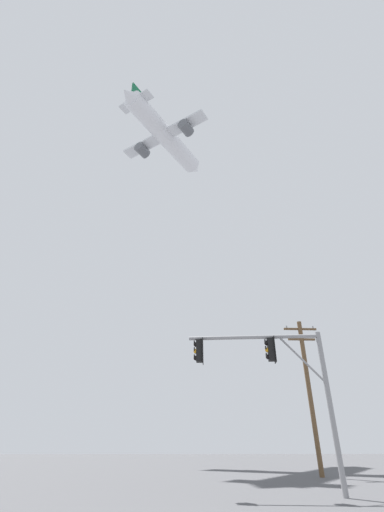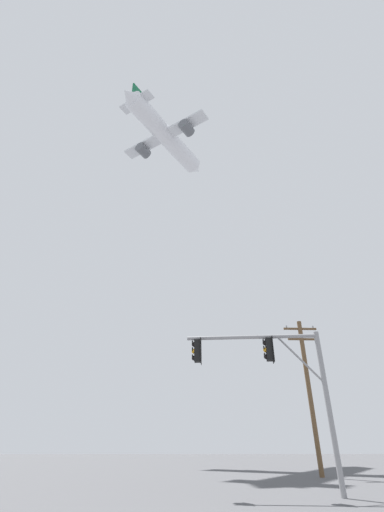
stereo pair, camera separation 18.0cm
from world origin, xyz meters
name	(u,v)px [view 1 (the left image)]	position (x,y,z in m)	size (l,w,h in m)	color
signal_pole_near	(275,368)	(3.47, 7.31, 4.27)	(5.40, 0.90, 5.68)	gray
utility_pole	(309,387)	(7.85, 15.83, 4.78)	(2.20, 0.28, 8.98)	brown
airplane	(165,136)	(-3.11, 36.06, 48.13)	(14.82, 18.82, 5.78)	white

